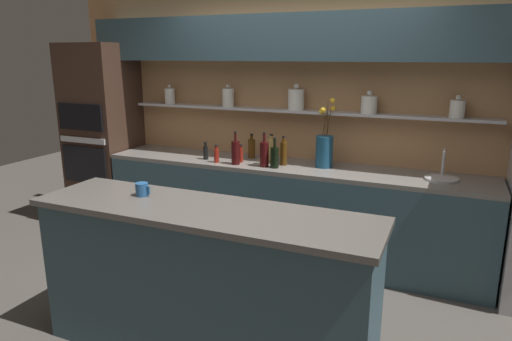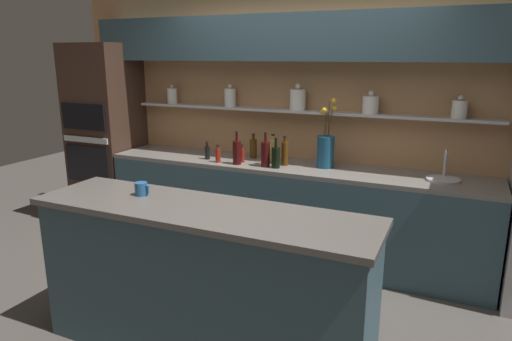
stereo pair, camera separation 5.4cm
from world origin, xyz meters
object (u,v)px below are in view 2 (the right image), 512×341
at_px(flower_vase, 326,149).
at_px(bottle_spirit_1, 253,148).
at_px(bottle_spirit_4, 273,150).
at_px(coffee_mug, 141,189).
at_px(sink_fixture, 443,177).
at_px(oven_tower, 106,137).
at_px(bottle_wine_6, 265,154).
at_px(bottle_wine_0, 237,152).
at_px(bottle_sauce_7, 218,155).
at_px(bottle_sauce_2, 242,154).
at_px(bottle_sauce_5, 207,152).
at_px(bottle_spirit_3, 285,153).
at_px(bottle_wine_9, 276,157).
at_px(bottle_sauce_8, 265,156).

distance_m(flower_vase, bottle_spirit_1, 0.78).
relative_size(bottle_spirit_4, coffee_mug, 2.61).
xyz_separation_m(sink_fixture, bottle_spirit_1, (-1.80, 0.13, 0.08)).
relative_size(oven_tower, bottle_spirit_4, 7.56).
bearing_deg(flower_vase, oven_tower, -178.75).
bearing_deg(flower_vase, bottle_wine_6, -158.03).
height_order(bottle_wine_0, bottle_sauce_7, bottle_wine_0).
xyz_separation_m(bottle_wine_0, bottle_sauce_2, (0.00, 0.10, -0.04)).
height_order(bottle_sauce_2, bottle_wine_6, bottle_wine_6).
distance_m(bottle_spirit_1, bottle_sauce_5, 0.46).
xyz_separation_m(flower_vase, bottle_spirit_3, (-0.37, -0.08, -0.05)).
relative_size(bottle_spirit_3, coffee_mug, 2.71).
relative_size(flower_vase, bottle_wine_9, 2.25).
distance_m(bottle_sauce_5, bottle_sauce_7, 0.18).
xyz_separation_m(bottle_spirit_3, bottle_sauce_5, (-0.80, -0.08, -0.04)).
relative_size(bottle_spirit_1, bottle_sauce_7, 1.42).
distance_m(oven_tower, bottle_spirit_1, 1.79).
bearing_deg(bottle_sauce_5, bottle_spirit_3, 5.59).
height_order(bottle_sauce_5, bottle_sauce_8, bottle_sauce_8).
height_order(bottle_spirit_1, bottle_spirit_4, bottle_spirit_4).
relative_size(bottle_spirit_3, bottle_sauce_8, 1.49).
bearing_deg(bottle_spirit_1, coffee_mug, -90.75).
xyz_separation_m(flower_vase, bottle_sauce_7, (-1.01, -0.24, -0.10)).
xyz_separation_m(bottle_wine_0, bottle_sauce_5, (-0.37, 0.07, -0.04)).
bearing_deg(bottle_sauce_5, coffee_mug, -76.14).
relative_size(sink_fixture, bottle_sauce_8, 1.43).
relative_size(oven_tower, sink_fixture, 7.59).
height_order(bottle_spirit_4, bottle_sauce_8, bottle_spirit_4).
height_order(flower_vase, bottle_sauce_5, flower_vase).
height_order(bottle_spirit_1, coffee_mug, bottle_spirit_1).
height_order(bottle_wine_6, bottle_sauce_7, bottle_wine_6).
bearing_deg(flower_vase, bottle_wine_0, -163.93).
height_order(bottle_wine_0, bottle_sauce_2, bottle_wine_0).
bearing_deg(bottle_wine_0, bottle_sauce_2, 87.29).
bearing_deg(bottle_wine_6, oven_tower, 175.73).
bearing_deg(bottle_spirit_4, coffee_mug, -98.94).
distance_m(flower_vase, bottle_wine_6, 0.56).
bearing_deg(bottle_spirit_1, bottle_spirit_3, -21.90).
height_order(oven_tower, bottle_wine_0, oven_tower).
bearing_deg(bottle_wine_0, bottle_sauce_7, -178.93).
relative_size(bottle_sauce_5, bottle_sauce_7, 1.02).
height_order(flower_vase, bottle_sauce_7, flower_vase).
xyz_separation_m(bottle_sauce_8, bottle_wine_9, (0.14, -0.08, 0.02)).
bearing_deg(oven_tower, bottle_sauce_7, -6.59).
distance_m(oven_tower, bottle_spirit_3, 2.19).
height_order(sink_fixture, bottle_sauce_5, sink_fixture).
xyz_separation_m(bottle_wine_6, coffee_mug, (-0.28, -1.46, 0.02)).
bearing_deg(oven_tower, bottle_spirit_3, -0.62).
relative_size(flower_vase, coffee_mug, 6.14).
bearing_deg(bottle_sauce_7, bottle_spirit_4, 27.49).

